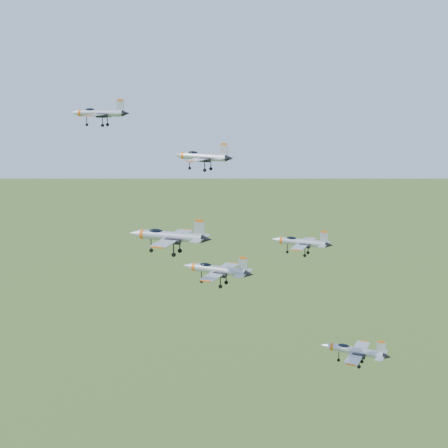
% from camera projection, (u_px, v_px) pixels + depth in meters
% --- Properties ---
extents(jet_lead, '(13.32, 11.03, 3.56)m').
position_uv_depth(jet_lead, '(99.00, 113.00, 128.63)').
color(jet_lead, '#AAAEB7').
extents(jet_left_high, '(13.11, 10.97, 3.51)m').
position_uv_depth(jet_left_high, '(202.00, 156.00, 118.97)').
color(jet_left_high, '#AAAEB7').
extents(jet_right_high, '(13.97, 11.49, 3.74)m').
position_uv_depth(jet_right_high, '(169.00, 236.00, 96.75)').
color(jet_right_high, '#AAAEB7').
extents(jet_left_low, '(12.15, 10.05, 3.25)m').
position_uv_depth(jet_left_low, '(301.00, 242.00, 117.63)').
color(jet_left_low, '#AAAEB7').
extents(jet_right_low, '(13.21, 10.95, 3.53)m').
position_uv_depth(jet_right_low, '(217.00, 270.00, 104.83)').
color(jet_right_low, '#AAAEB7').
extents(jet_trail, '(12.80, 10.62, 3.42)m').
position_uv_depth(jet_trail, '(354.00, 351.00, 111.05)').
color(jet_trail, '#AAAEB7').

